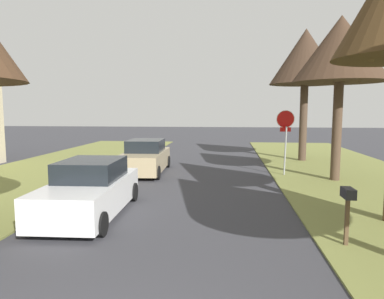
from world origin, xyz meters
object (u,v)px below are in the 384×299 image
at_px(street_tree_right_mid_b, 341,50).
at_px(parked_sedan_white, 90,190).
at_px(stop_sign_far, 285,128).
at_px(parked_sedan_tan, 145,158).
at_px(street_tree_right_far, 306,58).
at_px(curbside_mailbox, 348,200).

bearing_deg(street_tree_right_mid_b, parked_sedan_white, -145.86).
xyz_separation_m(street_tree_right_mid_b, parked_sedan_white, (-8.44, -5.73, -4.71)).
bearing_deg(stop_sign_far, parked_sedan_white, -133.99).
bearing_deg(stop_sign_far, street_tree_right_mid_b, -27.11).
xyz_separation_m(street_tree_right_mid_b, parked_sedan_tan, (-8.49, 1.16, -4.71)).
bearing_deg(parked_sedan_white, street_tree_right_mid_b, 34.14).
bearing_deg(street_tree_right_far, parked_sedan_tan, -150.52).
xyz_separation_m(stop_sign_far, street_tree_right_mid_b, (1.95, -1.00, 3.25)).
bearing_deg(curbside_mailbox, street_tree_right_far, 82.51).
distance_m(stop_sign_far, parked_sedan_white, 9.46).
bearing_deg(curbside_mailbox, stop_sign_far, 90.21).
height_order(stop_sign_far, parked_sedan_white, stop_sign_far).
bearing_deg(stop_sign_far, street_tree_right_far, 69.87).
bearing_deg(curbside_mailbox, parked_sedan_white, 165.11).
distance_m(parked_sedan_tan, curbside_mailbox, 10.84).
bearing_deg(curbside_mailbox, street_tree_right_mid_b, 75.56).
relative_size(stop_sign_far, curbside_mailbox, 2.32).
bearing_deg(curbside_mailbox, parked_sedan_tan, 127.29).
bearing_deg(street_tree_right_far, street_tree_right_mid_b, -88.34).
relative_size(street_tree_right_mid_b, street_tree_right_far, 0.90).
relative_size(street_tree_right_mid_b, curbside_mailbox, 5.33).
height_order(parked_sedan_white, parked_sedan_tan, same).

